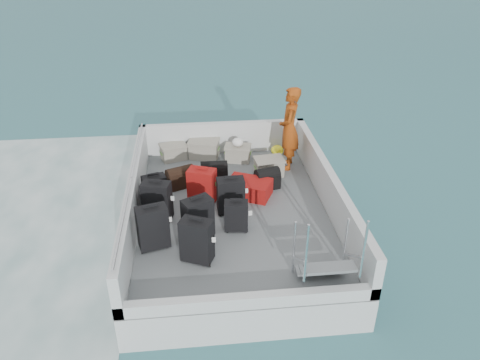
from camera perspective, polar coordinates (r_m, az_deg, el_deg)
The scene contains 23 objects.
ground at distance 8.81m, azimuth -0.84°, elevation -7.01°, with size 160.00×160.00×0.00m, color #1A4F5D.
ferry_hull at distance 8.64m, azimuth -0.85°, elevation -5.40°, with size 3.60×5.00×0.60m, color silver.
deck at distance 8.46m, azimuth -0.86°, elevation -3.68°, with size 3.30×4.70×0.02m, color slate.
deck_fittings at distance 8.02m, azimuth 1.79°, elevation -2.48°, with size 3.60×5.00×0.90m.
suitcase_0 at distance 7.46m, azimuth -10.56°, elevation -5.78°, with size 0.48×0.27×0.74m, color black.
suitcase_1 at distance 8.14m, azimuth -10.07°, elevation -2.57°, with size 0.48×0.27×0.72m, color black.
suitcase_2 at distance 8.56m, azimuth -10.33°, elevation -1.36°, with size 0.41×0.25×0.60m, color black.
suitcase_3 at distance 7.11m, azimuth -5.28°, elevation -7.43°, with size 0.47×0.27×0.72m, color black.
suitcase_4 at distance 7.62m, azimuth -5.15°, elevation -4.67°, with size 0.48×0.28×0.70m, color black.
suitcase_5 at distance 8.53m, azimuth -4.65°, elevation -0.77°, with size 0.49×0.29×0.67m, color #A3180C.
suitcase_6 at distance 7.78m, azimuth -0.47°, elevation -4.44°, with size 0.39×0.23×0.54m, color black.
suitcase_7 at distance 8.22m, azimuth -1.14°, elevation -1.95°, with size 0.48×0.27×0.66m, color black.
suitcase_8 at distance 8.81m, azimuth 1.13°, elevation -0.99°, with size 0.52×0.79×0.31m, color #A3180C.
duffel_0 at distance 9.18m, azimuth -7.26°, elevation 0.13°, with size 0.53×0.30×0.32m, color black, non-canonical shape.
duffel_1 at distance 9.32m, azimuth -3.16°, elevation 0.83°, with size 0.53×0.30×0.32m, color black, non-canonical shape.
duffel_2 at distance 9.08m, azimuth 3.34°, elevation -0.02°, with size 0.46×0.30×0.32m, color black, non-canonical shape.
crate_0 at distance 10.26m, azimuth -8.10°, elevation 3.34°, with size 0.52×0.36×0.31m, color gray.
crate_1 at distance 10.27m, azimuth -4.40°, elevation 3.76°, with size 0.61×0.42×0.37m, color gray.
crate_2 at distance 10.10m, azimuth -0.27°, elevation 3.21°, with size 0.52×0.36×0.31m, color gray.
crate_3 at distance 9.54m, azimuth 3.55°, elevation 1.55°, with size 0.55×0.38×0.33m, color gray.
yellow_bag at distance 10.41m, azimuth 4.56°, elevation 3.65°, with size 0.28×0.26×0.22m, color yellow.
white_bag at distance 10.00m, azimuth -0.28°, elevation 4.48°, with size 0.24×0.24×0.18m, color white.
passenger at distance 9.60m, azimuth 6.03°, elevation 6.25°, with size 0.64×0.41×1.73m, color #D55514.
Camera 1 is at (-0.62, -7.08, 5.21)m, focal length 35.00 mm.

